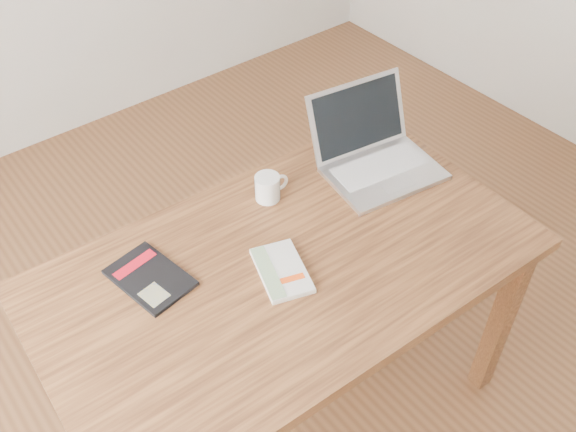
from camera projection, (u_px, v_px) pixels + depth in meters
room at (305, 52)px, 1.40m from camera, size 4.04×4.04×2.70m
desk at (287, 283)px, 1.83m from camera, size 1.41×0.84×0.75m
white_guidebook at (282, 271)px, 1.74m from camera, size 0.18×0.23×0.02m
black_guidebook at (150, 278)px, 1.72m from camera, size 0.19×0.25×0.01m
laptop at (375, 153)px, 2.04m from camera, size 0.40×0.38×0.23m
coffee_mug at (268, 187)px, 1.93m from camera, size 0.11×0.08×0.08m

